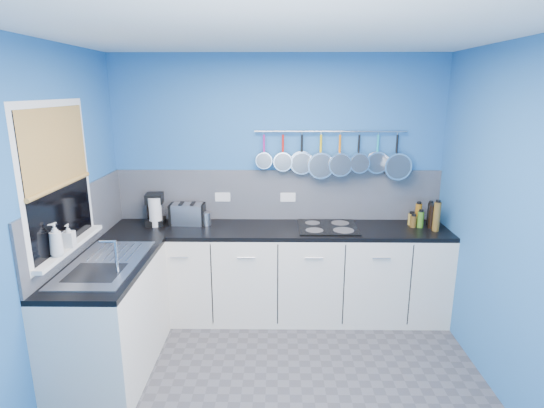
{
  "coord_description": "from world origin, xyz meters",
  "views": [
    {
      "loc": [
        -0.01,
        -2.75,
        2.17
      ],
      "look_at": [
        -0.05,
        0.75,
        1.25
      ],
      "focal_mm": 28.94,
      "sensor_mm": 36.0,
      "label": 1
    }
  ],
  "objects_px": {
    "soap_bottle_b": "(68,236)",
    "paper_towel": "(155,212)",
    "canister": "(206,219)",
    "coffee_maker": "(155,209)",
    "hob": "(328,227)",
    "toaster": "(188,214)",
    "soap_bottle_a": "(56,239)"
  },
  "relations": [
    {
      "from": "coffee_maker",
      "to": "canister",
      "type": "relative_size",
      "value": 2.43
    },
    {
      "from": "toaster",
      "to": "hob",
      "type": "relative_size",
      "value": 0.56
    },
    {
      "from": "toaster",
      "to": "coffee_maker",
      "type": "bearing_deg",
      "value": -170.78
    },
    {
      "from": "coffee_maker",
      "to": "canister",
      "type": "bearing_deg",
      "value": -8.24
    },
    {
      "from": "paper_towel",
      "to": "toaster",
      "type": "xyz_separation_m",
      "value": [
        0.29,
        0.06,
        -0.04
      ]
    },
    {
      "from": "soap_bottle_a",
      "to": "hob",
      "type": "relative_size",
      "value": 0.43
    },
    {
      "from": "soap_bottle_b",
      "to": "toaster",
      "type": "bearing_deg",
      "value": 58.1
    },
    {
      "from": "soap_bottle_a",
      "to": "soap_bottle_b",
      "type": "relative_size",
      "value": 1.39
    },
    {
      "from": "paper_towel",
      "to": "coffee_maker",
      "type": "relative_size",
      "value": 0.91
    },
    {
      "from": "soap_bottle_b",
      "to": "coffee_maker",
      "type": "distance_m",
      "value": 1.09
    },
    {
      "from": "hob",
      "to": "soap_bottle_a",
      "type": "bearing_deg",
      "value": -150.63
    },
    {
      "from": "soap_bottle_a",
      "to": "soap_bottle_b",
      "type": "bearing_deg",
      "value": 90.0
    },
    {
      "from": "toaster",
      "to": "hob",
      "type": "xyz_separation_m",
      "value": [
        1.35,
        -0.11,
        -0.09
      ]
    },
    {
      "from": "soap_bottle_a",
      "to": "paper_towel",
      "type": "xyz_separation_m",
      "value": [
        0.36,
        1.17,
        -0.13
      ]
    },
    {
      "from": "soap_bottle_b",
      "to": "toaster",
      "type": "relative_size",
      "value": 0.55
    },
    {
      "from": "soap_bottle_b",
      "to": "coffee_maker",
      "type": "relative_size",
      "value": 0.56
    },
    {
      "from": "soap_bottle_b",
      "to": "hob",
      "type": "bearing_deg",
      "value": 25.26
    },
    {
      "from": "soap_bottle_a",
      "to": "hob",
      "type": "distance_m",
      "value": 2.31
    },
    {
      "from": "hob",
      "to": "toaster",
      "type": "bearing_deg",
      "value": 175.43
    },
    {
      "from": "soap_bottle_a",
      "to": "canister",
      "type": "bearing_deg",
      "value": 54.87
    },
    {
      "from": "toaster",
      "to": "canister",
      "type": "bearing_deg",
      "value": -6.98
    },
    {
      "from": "canister",
      "to": "coffee_maker",
      "type": "bearing_deg",
      "value": 178.46
    },
    {
      "from": "coffee_maker",
      "to": "canister",
      "type": "distance_m",
      "value": 0.5
    },
    {
      "from": "soap_bottle_b",
      "to": "canister",
      "type": "bearing_deg",
      "value": 50.3
    },
    {
      "from": "coffee_maker",
      "to": "hob",
      "type": "distance_m",
      "value": 1.66
    },
    {
      "from": "soap_bottle_b",
      "to": "paper_towel",
      "type": "distance_m",
      "value": 1.06
    },
    {
      "from": "canister",
      "to": "soap_bottle_b",
      "type": "bearing_deg",
      "value": -129.7
    },
    {
      "from": "soap_bottle_a",
      "to": "paper_towel",
      "type": "bearing_deg",
      "value": 72.89
    },
    {
      "from": "soap_bottle_a",
      "to": "coffee_maker",
      "type": "xyz_separation_m",
      "value": [
        0.35,
        1.21,
        -0.12
      ]
    },
    {
      "from": "soap_bottle_a",
      "to": "canister",
      "type": "height_order",
      "value": "soap_bottle_a"
    },
    {
      "from": "soap_bottle_a",
      "to": "toaster",
      "type": "bearing_deg",
      "value": 62.05
    },
    {
      "from": "soap_bottle_b",
      "to": "hob",
      "type": "xyz_separation_m",
      "value": [
        2.0,
        0.94,
        -0.23
      ]
    }
  ]
}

